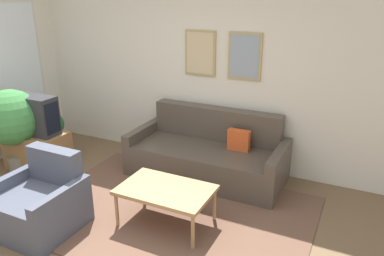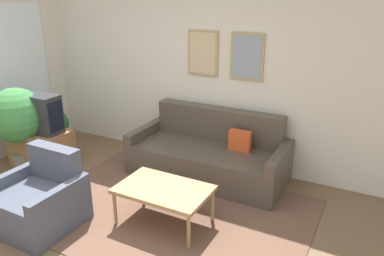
{
  "view_description": "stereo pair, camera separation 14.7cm",
  "coord_description": "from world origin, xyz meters",
  "px_view_note": "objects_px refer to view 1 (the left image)",
  "views": [
    {
      "loc": [
        2.22,
        -2.13,
        2.32
      ],
      "look_at": [
        0.47,
        1.5,
        0.85
      ],
      "focal_mm": 35.0,
      "sensor_mm": 36.0,
      "label": 1
    },
    {
      "loc": [
        2.35,
        -2.06,
        2.32
      ],
      "look_at": [
        0.47,
        1.5,
        0.85
      ],
      "focal_mm": 35.0,
      "sensor_mm": 36.0,
      "label": 2
    }
  ],
  "objects_px": {
    "coffee_table": "(166,191)",
    "couch": "(208,155)",
    "potted_plant_tall": "(12,120)",
    "tv": "(33,115)",
    "armchair": "(40,204)"
  },
  "relations": [
    {
      "from": "couch",
      "to": "armchair",
      "type": "bearing_deg",
      "value": -120.45
    },
    {
      "from": "tv",
      "to": "potted_plant_tall",
      "type": "xyz_separation_m",
      "value": [
        -0.18,
        -0.18,
        -0.04
      ]
    },
    {
      "from": "coffee_table",
      "to": "couch",
      "type": "bearing_deg",
      "value": 92.46
    },
    {
      "from": "couch",
      "to": "potted_plant_tall",
      "type": "xyz_separation_m",
      "value": [
        -2.36,
        -1.02,
        0.45
      ]
    },
    {
      "from": "couch",
      "to": "potted_plant_tall",
      "type": "relative_size",
      "value": 1.77
    },
    {
      "from": "potted_plant_tall",
      "to": "tv",
      "type": "bearing_deg",
      "value": 46.44
    },
    {
      "from": "couch",
      "to": "potted_plant_tall",
      "type": "bearing_deg",
      "value": -156.61
    },
    {
      "from": "coffee_table",
      "to": "potted_plant_tall",
      "type": "bearing_deg",
      "value": 175.3
    },
    {
      "from": "armchair",
      "to": "potted_plant_tall",
      "type": "bearing_deg",
      "value": 161.45
    },
    {
      "from": "coffee_table",
      "to": "tv",
      "type": "bearing_deg",
      "value": 170.29
    },
    {
      "from": "tv",
      "to": "armchair",
      "type": "height_order",
      "value": "tv"
    },
    {
      "from": "couch",
      "to": "coffee_table",
      "type": "distance_m",
      "value": 1.22
    },
    {
      "from": "couch",
      "to": "tv",
      "type": "xyz_separation_m",
      "value": [
        -2.18,
        -0.83,
        0.5
      ]
    },
    {
      "from": "couch",
      "to": "coffee_table",
      "type": "relative_size",
      "value": 2.11
    },
    {
      "from": "coffee_table",
      "to": "potted_plant_tall",
      "type": "height_order",
      "value": "potted_plant_tall"
    }
  ]
}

